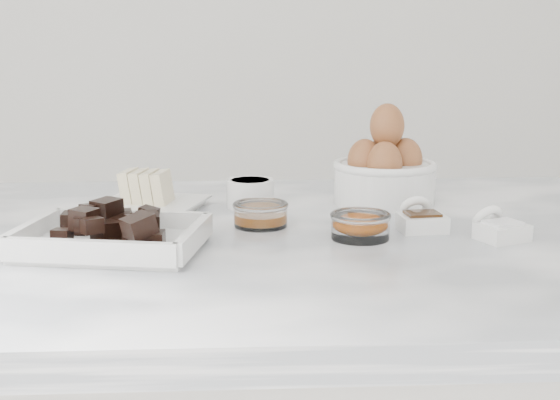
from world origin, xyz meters
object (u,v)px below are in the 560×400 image
(chocolate_dish, at_px, (112,232))
(egg_bowl, at_px, (385,171))
(salt_spoon, at_px, (498,228))
(vanilla_spoon, at_px, (420,219))
(butter_plate, at_px, (148,197))
(sugar_ramekin, at_px, (250,192))
(honey_bowl, at_px, (261,214))
(zest_bowl, at_px, (360,225))

(chocolate_dish, relative_size, egg_bowl, 1.50)
(egg_bowl, xyz_separation_m, salt_spoon, (0.11, -0.24, -0.04))
(vanilla_spoon, relative_size, salt_spoon, 0.92)
(butter_plate, relative_size, vanilla_spoon, 2.34)
(chocolate_dish, distance_m, vanilla_spoon, 0.42)
(sugar_ramekin, relative_size, vanilla_spoon, 0.92)
(egg_bowl, height_order, vanilla_spoon, egg_bowl)
(honey_bowl, bearing_deg, sugar_ramekin, 95.74)
(vanilla_spoon, bearing_deg, sugar_ramekin, 146.19)
(egg_bowl, height_order, zest_bowl, egg_bowl)
(zest_bowl, bearing_deg, salt_spoon, -3.66)
(chocolate_dish, relative_size, zest_bowl, 3.07)
(chocolate_dish, relative_size, honey_bowl, 3.16)
(butter_plate, relative_size, egg_bowl, 1.12)
(sugar_ramekin, xyz_separation_m, zest_bowl, (0.14, -0.20, -0.01))
(zest_bowl, bearing_deg, egg_bowl, 71.74)
(sugar_ramekin, bearing_deg, salt_spoon, -33.11)
(chocolate_dish, relative_size, butter_plate, 1.33)
(sugar_ramekin, height_order, vanilla_spoon, vanilla_spoon)
(chocolate_dish, bearing_deg, salt_spoon, 3.24)
(honey_bowl, bearing_deg, chocolate_dish, -148.43)
(chocolate_dish, distance_m, sugar_ramekin, 0.30)
(zest_bowl, bearing_deg, butter_plate, 148.41)
(egg_bowl, relative_size, vanilla_spoon, 2.08)
(honey_bowl, relative_size, zest_bowl, 0.97)
(egg_bowl, bearing_deg, zest_bowl, -108.26)
(chocolate_dish, relative_size, salt_spoon, 2.86)
(butter_plate, distance_m, salt_spoon, 0.53)
(chocolate_dish, height_order, butter_plate, butter_plate)
(chocolate_dish, distance_m, butter_plate, 0.23)
(vanilla_spoon, bearing_deg, egg_bowl, 95.40)
(honey_bowl, relative_size, vanilla_spoon, 0.99)
(salt_spoon, bearing_deg, honey_bowl, 164.21)
(zest_bowl, xyz_separation_m, vanilla_spoon, (0.09, 0.04, -0.00))
(chocolate_dish, bearing_deg, vanilla_spoon, 11.57)
(sugar_ramekin, height_order, salt_spoon, salt_spoon)
(chocolate_dish, xyz_separation_m, egg_bowl, (0.40, 0.27, 0.03))
(sugar_ramekin, distance_m, vanilla_spoon, 0.28)
(egg_bowl, bearing_deg, honey_bowl, -144.19)
(butter_plate, height_order, zest_bowl, butter_plate)
(butter_plate, distance_m, sugar_ramekin, 0.16)
(sugar_ramekin, bearing_deg, chocolate_dish, -126.46)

